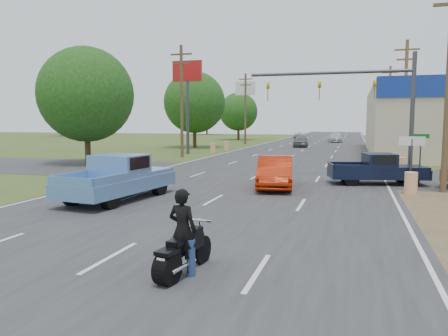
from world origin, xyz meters
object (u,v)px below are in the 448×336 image
(rider, at_px, (183,235))
(distant_car_white, at_px, (300,135))
(blue_pickup, at_px, (120,177))
(distant_car_silver, at_px, (335,137))
(motorcycle, at_px, (182,254))
(distant_car_grey, at_px, (301,141))
(red_convertible, at_px, (275,172))
(navy_pickup, at_px, (379,169))

(rider, relative_size, distant_car_white, 0.41)
(blue_pickup, xyz_separation_m, distant_car_silver, (6.39, 54.89, -0.21))
(distant_car_white, bearing_deg, blue_pickup, 92.13)
(motorcycle, height_order, distant_car_grey, distant_car_grey)
(motorcycle, relative_size, distant_car_grey, 0.49)
(blue_pickup, relative_size, distant_car_grey, 1.35)
(rider, bearing_deg, distant_car_grey, -77.03)
(red_convertible, xyz_separation_m, rider, (0.27, -12.65, 0.11))
(red_convertible, distance_m, blue_pickup, 7.51)
(motorcycle, xyz_separation_m, rider, (0.01, 0.05, 0.41))
(rider, height_order, distant_car_grey, rider)
(navy_pickup, distance_m, distant_car_silver, 47.31)
(rider, bearing_deg, distant_car_white, -75.75)
(motorcycle, distance_m, navy_pickup, 16.20)
(distant_car_grey, bearing_deg, distant_car_white, 93.41)
(distant_car_silver, bearing_deg, blue_pickup, -101.21)
(rider, height_order, blue_pickup, blue_pickup)
(red_convertible, distance_m, navy_pickup, 5.70)
(motorcycle, relative_size, navy_pickup, 0.41)
(motorcycle, relative_size, blue_pickup, 0.36)
(motorcycle, bearing_deg, distant_car_silver, 98.76)
(red_convertible, bearing_deg, blue_pickup, -147.43)
(rider, bearing_deg, red_convertible, -79.56)
(rider, distance_m, navy_pickup, 16.15)
(red_convertible, height_order, blue_pickup, blue_pickup)
(distant_car_white, bearing_deg, rider, 96.42)
(rider, distance_m, blue_pickup, 9.69)
(distant_car_grey, xyz_separation_m, distant_car_white, (-3.69, 29.78, -0.14))
(distant_car_grey, relative_size, distant_car_silver, 0.86)
(red_convertible, xyz_separation_m, distant_car_white, (-6.54, 64.67, -0.17))
(red_convertible, xyz_separation_m, distant_car_grey, (-2.85, 34.89, -0.03))
(navy_pickup, bearing_deg, red_convertible, -72.88)
(distant_car_white, bearing_deg, motorcycle, 96.41)
(blue_pickup, xyz_separation_m, navy_pickup, (10.59, 7.77, -0.14))
(navy_pickup, bearing_deg, distant_car_silver, 172.77)
(blue_pickup, bearing_deg, distant_car_silver, 90.02)
(blue_pickup, height_order, navy_pickup, blue_pickup)
(blue_pickup, relative_size, distant_car_silver, 1.16)
(red_convertible, height_order, distant_car_silver, red_convertible)
(distant_car_white, bearing_deg, red_convertible, 97.16)
(red_convertible, distance_m, motorcycle, 12.70)
(motorcycle, relative_size, distant_car_white, 0.49)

